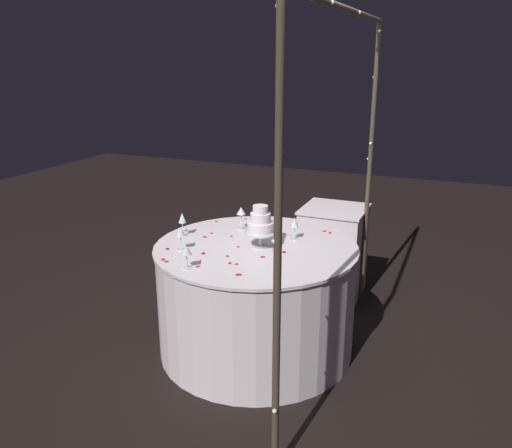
% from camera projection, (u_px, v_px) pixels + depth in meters
% --- Properties ---
extents(ground_plane, '(12.00, 12.00, 0.00)m').
position_uv_depth(ground_plane, '(256.00, 347.00, 3.67)').
color(ground_plane, black).
extents(decorative_arch, '(2.12, 0.06, 2.23)m').
position_uv_depth(decorative_arch, '(340.00, 147.00, 3.03)').
color(decorative_arch, '#473D2D').
rests_on(decorative_arch, ground).
extents(main_table, '(1.36, 1.36, 0.77)m').
position_uv_depth(main_table, '(256.00, 298.00, 3.55)').
color(main_table, white).
rests_on(main_table, ground).
extents(side_table, '(0.52, 0.52, 0.78)m').
position_uv_depth(side_table, '(333.00, 252.00, 4.38)').
color(side_table, white).
rests_on(side_table, ground).
extents(tiered_cake, '(0.22, 0.22, 0.28)m').
position_uv_depth(tiered_cake, '(260.00, 224.00, 3.36)').
color(tiered_cake, silver).
rests_on(tiered_cake, main_table).
extents(wine_glass_0, '(0.07, 0.07, 0.16)m').
position_uv_depth(wine_glass_0, '(180.00, 233.00, 3.32)').
color(wine_glass_0, silver).
rests_on(wine_glass_0, main_table).
extents(wine_glass_1, '(0.06, 0.06, 0.16)m').
position_uv_depth(wine_glass_1, '(294.00, 223.00, 3.52)').
color(wine_glass_1, silver).
rests_on(wine_glass_1, main_table).
extents(wine_glass_2, '(0.06, 0.06, 0.17)m').
position_uv_depth(wine_glass_2, '(182.00, 219.00, 3.59)').
color(wine_glass_2, silver).
rests_on(wine_glass_2, main_table).
extents(wine_glass_3, '(0.07, 0.07, 0.14)m').
position_uv_depth(wine_glass_3, '(186.00, 251.00, 3.03)').
color(wine_glass_3, silver).
rests_on(wine_glass_3, main_table).
extents(wine_glass_4, '(0.07, 0.07, 0.17)m').
position_uv_depth(wine_glass_4, '(241.00, 212.00, 3.73)').
color(wine_glass_4, silver).
rests_on(wine_glass_4, main_table).
extents(rose_petal_0, '(0.04, 0.04, 0.00)m').
position_uv_depth(rose_petal_0, '(163.00, 259.00, 3.20)').
color(rose_petal_0, red).
rests_on(rose_petal_0, main_table).
extents(rose_petal_1, '(0.03, 0.04, 0.00)m').
position_uv_depth(rose_petal_1, '(205.00, 237.00, 3.60)').
color(rose_petal_1, red).
rests_on(rose_petal_1, main_table).
extents(rose_petal_2, '(0.03, 0.03, 0.00)m').
position_uv_depth(rose_petal_2, '(212.00, 233.00, 3.68)').
color(rose_petal_2, red).
rests_on(rose_petal_2, main_table).
extents(rose_petal_3, '(0.04, 0.04, 0.00)m').
position_uv_depth(rose_petal_3, '(324.00, 231.00, 3.72)').
color(rose_petal_3, red).
rests_on(rose_petal_3, main_table).
extents(rose_petal_4, '(0.02, 0.03, 0.00)m').
position_uv_depth(rose_petal_4, '(216.00, 221.00, 3.94)').
color(rose_petal_4, red).
rests_on(rose_petal_4, main_table).
extents(rose_petal_5, '(0.03, 0.02, 0.00)m').
position_uv_depth(rose_petal_5, '(186.00, 230.00, 3.74)').
color(rose_petal_5, red).
rests_on(rose_petal_5, main_table).
extents(rose_petal_6, '(0.05, 0.05, 0.00)m').
position_uv_depth(rose_petal_6, '(168.00, 249.00, 3.37)').
color(rose_petal_6, red).
rests_on(rose_petal_6, main_table).
extents(rose_petal_7, '(0.04, 0.03, 0.00)m').
position_uv_depth(rose_petal_7, '(249.00, 230.00, 3.75)').
color(rose_petal_7, red).
rests_on(rose_petal_7, main_table).
extents(rose_petal_8, '(0.03, 0.03, 0.00)m').
position_uv_depth(rose_petal_8, '(236.00, 264.00, 3.13)').
color(rose_petal_8, red).
rests_on(rose_petal_8, main_table).
extents(rose_petal_9, '(0.03, 0.03, 0.00)m').
position_uv_depth(rose_petal_9, '(230.00, 263.00, 3.14)').
color(rose_petal_9, red).
rests_on(rose_petal_9, main_table).
extents(rose_petal_10, '(0.04, 0.03, 0.00)m').
position_uv_depth(rose_petal_10, '(203.00, 253.00, 3.30)').
color(rose_petal_10, red).
rests_on(rose_petal_10, main_table).
extents(rose_petal_11, '(0.02, 0.03, 0.00)m').
position_uv_depth(rose_petal_11, '(231.00, 236.00, 3.61)').
color(rose_petal_11, red).
rests_on(rose_petal_11, main_table).
extents(rose_petal_12, '(0.04, 0.03, 0.00)m').
position_uv_depth(rose_petal_12, '(330.00, 233.00, 3.68)').
color(rose_petal_12, red).
rests_on(rose_petal_12, main_table).
extents(rose_petal_13, '(0.03, 0.03, 0.00)m').
position_uv_depth(rose_petal_13, '(227.00, 256.00, 3.25)').
color(rose_petal_13, red).
rests_on(rose_petal_13, main_table).
extents(rose_petal_14, '(0.02, 0.03, 0.00)m').
position_uv_depth(rose_petal_14, '(246.00, 219.00, 4.01)').
color(rose_petal_14, red).
rests_on(rose_petal_14, main_table).
extents(rose_petal_15, '(0.03, 0.03, 0.00)m').
position_uv_depth(rose_petal_15, '(198.00, 267.00, 3.09)').
color(rose_petal_15, red).
rests_on(rose_petal_15, main_table).
extents(rose_petal_16, '(0.03, 0.03, 0.00)m').
position_uv_depth(rose_petal_16, '(166.00, 262.00, 3.16)').
color(rose_petal_16, red).
rests_on(rose_petal_16, main_table).
extents(rose_petal_17, '(0.04, 0.03, 0.00)m').
position_uv_depth(rose_petal_17, '(284.00, 252.00, 3.32)').
color(rose_petal_17, red).
rests_on(rose_petal_17, main_table).
extents(rose_petal_18, '(0.04, 0.05, 0.00)m').
position_uv_depth(rose_petal_18, '(239.00, 275.00, 2.97)').
color(rose_petal_18, red).
rests_on(rose_petal_18, main_table).
extents(rose_petal_19, '(0.04, 0.04, 0.00)m').
position_uv_depth(rose_petal_19, '(263.00, 257.00, 3.24)').
color(rose_petal_19, red).
rests_on(rose_petal_19, main_table).
extents(rose_petal_20, '(0.02, 0.03, 0.00)m').
position_uv_depth(rose_petal_20, '(238.00, 247.00, 3.41)').
color(rose_petal_20, red).
rests_on(rose_petal_20, main_table).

